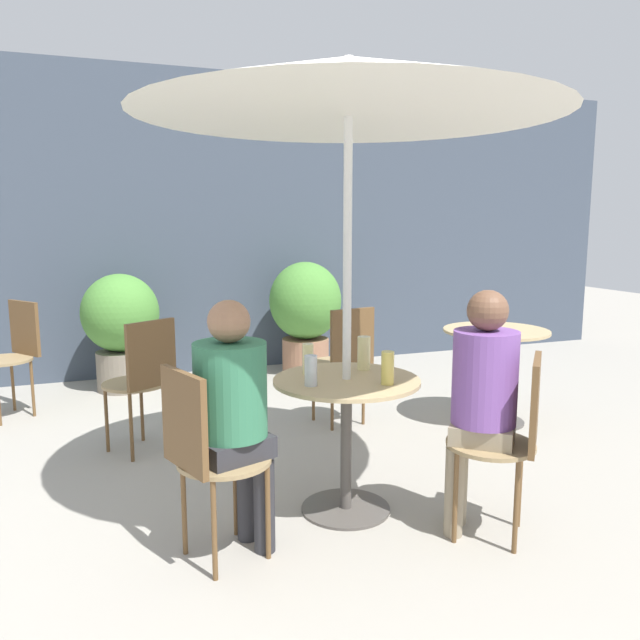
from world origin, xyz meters
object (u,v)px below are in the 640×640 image
bistro_chair_1 (512,429)px  seated_person_0 (234,404)px  cafe_table_near (346,415)px  bistro_chair_0 (205,447)px  cafe_table_far (495,354)px  bistro_chair_2 (345,354)px  beer_glass_2 (308,359)px  bistro_chair_3 (14,347)px  potted_plant_0 (121,324)px  umbrella (349,87)px  bistro_chair_4 (143,373)px  potted_plant_1 (305,310)px  seated_person_1 (481,389)px  beer_glass_1 (364,353)px  beer_glass_3 (311,371)px  beer_glass_0 (388,368)px

bistro_chair_1 → seated_person_0: (-1.28, 0.33, 0.17)m
cafe_table_near → bistro_chair_0: bearing=-161.0°
cafe_table_far → bistro_chair_2: (-1.11, 0.31, 0.02)m
seated_person_0 → beer_glass_2: 0.64m
bistro_chair_3 → beer_glass_2: size_ratio=5.53×
bistro_chair_0 → potted_plant_0: (-0.20, 3.23, 0.06)m
bistro_chair_0 → umbrella: bearing=-90.0°
bistro_chair_1 → bistro_chair_4: 2.36m
bistro_chair_0 → potted_plant_1: bearing=-45.0°
bistro_chair_0 → bistro_chair_1: same height
bistro_chair_1 → potted_plant_0: potted_plant_0 is taller
cafe_table_near → bistro_chair_0: bistro_chair_0 is taller
potted_plant_1 → bistro_chair_0: bearing=-116.0°
seated_person_1 → potted_plant_0: 3.73m
potted_plant_1 → umbrella: size_ratio=0.49×
bistro_chair_0 → bistro_chair_2: size_ratio=1.00×
beer_glass_2 → bistro_chair_2: bearing=58.6°
umbrella → potted_plant_1: bearing=75.1°
beer_glass_1 → umbrella: (-0.17, -0.16, 1.36)m
cafe_table_far → bistro_chair_1: 1.83m
bistro_chair_3 → umbrella: (1.82, -2.45, 1.62)m
bistro_chair_2 → bistro_chair_3: 2.62m
bistro_chair_0 → umbrella: (0.79, 0.27, 1.62)m
cafe_table_near → bistro_chair_3: bearing=126.6°
bistro_chair_0 → beer_glass_1: size_ratio=4.90×
potted_plant_1 → beer_glass_3: bearing=-108.4°
seated_person_0 → umbrella: (0.65, 0.22, 1.46)m
cafe_table_near → beer_glass_2: beer_glass_2 is taller
beer_glass_1 → potted_plant_0: bearing=112.4°
beer_glass_3 → beer_glass_1: bearing=29.6°
cafe_table_far → bistro_chair_0: bearing=-152.7°
potted_plant_0 → potted_plant_1: (1.78, 0.02, 0.04)m
cafe_table_far → beer_glass_0: 1.90m
umbrella → beer_glass_0: bearing=-49.1°
beer_glass_0 → potted_plant_1: potted_plant_1 is taller
cafe_table_near → beer_glass_0: (0.15, -0.17, 0.28)m
seated_person_1 → bistro_chair_4: bearing=-97.9°
bistro_chair_0 → bistro_chair_1: bearing=-120.0°
umbrella → seated_person_1: bearing=-41.0°
bistro_chair_0 → umbrella: size_ratio=0.39×
bistro_chair_0 → seated_person_1: size_ratio=0.75×
bistro_chair_0 → potted_plant_0: potted_plant_0 is taller
beer_glass_0 → beer_glass_1: 0.33m
bistro_chair_0 → beer_glass_0: bistro_chair_0 is taller
bistro_chair_2 → beer_glass_1: size_ratio=4.90×
cafe_table_near → potted_plant_1: potted_plant_1 is taller
bistro_chair_1 → beer_glass_1: size_ratio=4.90×
seated_person_1 → beer_glass_1: 0.70m
bistro_chair_3 → potted_plant_1: (2.61, 0.53, 0.10)m
seated_person_0 → beer_glass_0: seated_person_0 is taller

